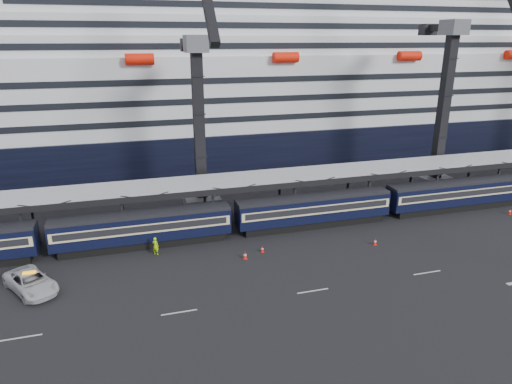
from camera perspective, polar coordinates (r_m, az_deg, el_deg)
ground at (r=51.88m, az=19.79°, el=-7.13°), size 260.00×260.00×0.00m
train at (r=56.53m, az=10.35°, el=-1.73°), size 133.05×3.00×4.05m
canopy at (r=61.06m, az=12.77°, el=2.65°), size 130.00×6.25×5.53m
cruise_ship at (r=88.21m, az=2.29°, el=12.62°), size 214.09×28.84×34.00m
crane_dark_near at (r=57.29m, az=-7.10°, el=8.80°), size 4.50×17.75×35.08m
crane_dark_mid at (r=70.75m, az=22.72°, el=10.56°), size 4.50×18.24×39.64m
pickup_truck at (r=46.27m, az=-26.32°, el=-10.07°), size 5.80×6.92×1.76m
worker at (r=49.23m, az=-12.45°, el=-6.59°), size 0.85×0.79×1.94m
traffic_cone_b at (r=47.41m, az=-1.37°, el=-7.91°), size 0.41×0.41×0.82m
traffic_cone_c at (r=48.83m, az=0.80°, el=-7.15°), size 0.35×0.35×0.70m
traffic_cone_d at (r=52.14m, az=14.66°, el=-6.02°), size 0.38×0.38×0.75m
traffic_cone_f at (r=67.50m, az=29.16°, el=-2.12°), size 0.39×0.39×0.78m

